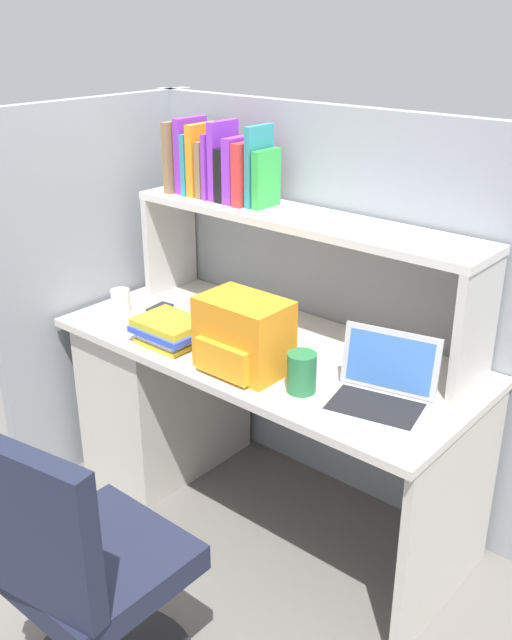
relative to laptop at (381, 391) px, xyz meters
The scene contains 13 objects.
ground_plane 0.96m from the laptop, behind, with size 8.00×8.00×0.00m, color slate.
desk 1.01m from the laptop, behind, with size 1.60×0.70×0.73m.
cubicle_partition_rear 0.72m from the laptop, 138.89° to the left, with size 1.84×0.05×1.55m, color gray.
cubicle_partition_left 1.40m from the laptop, behind, with size 0.05×1.06×1.55m, color gray.
overhead_hutch 0.69m from the laptop, 151.51° to the left, with size 1.44×0.28×0.45m.
reference_books_on_shelf 1.12m from the laptop, 162.49° to the left, with size 0.47×0.19×0.30m.
laptop is the anchor object (origin of this frame).
backpack 0.50m from the laptop, 169.29° to the right, with size 0.30×0.23×0.25m.
computer_mouse 1.06m from the laptop, behind, with size 0.06×0.10×0.03m, color #262628.
paper_cup 1.20m from the laptop, behind, with size 0.08×0.08×0.10m, color white.
snack_canister 0.26m from the laptop, 160.13° to the right, with size 0.10×0.10×0.13m, color #26723F.
desk_book_stack 0.84m from the laptop, behind, with size 0.25×0.20×0.09m.
office_chair 1.03m from the laptop, 112.56° to the right, with size 0.52×0.52×0.93m.
Camera 1 is at (1.52, -1.83, 1.86)m, focal length 40.43 mm.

